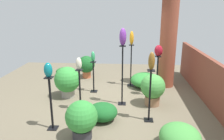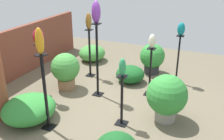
{
  "view_description": "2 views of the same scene",
  "coord_description": "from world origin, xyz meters",
  "views": [
    {
      "loc": [
        5.49,
        0.53,
        2.46
      ],
      "look_at": [
        -0.14,
        0.14,
        0.83
      ],
      "focal_mm": 35.0,
      "sensor_mm": 36.0,
      "label": 1
    },
    {
      "loc": [
        -4.28,
        -1.85,
        2.67
      ],
      "look_at": [
        0.01,
        0.01,
        0.71
      ],
      "focal_mm": 42.0,
      "sensor_mm": 36.0,
      "label": 2
    }
  ],
  "objects": [
    {
      "name": "art_vase_jade",
      "position": [
        -0.62,
        -0.44,
        1.08
      ],
      "size": [
        0.13,
        0.12,
        0.31
      ],
      "primitive_type": "ellipsoid",
      "color": "#2D9356",
      "rests_on": "pedestal_jade"
    },
    {
      "name": "art_vase_amber",
      "position": [
        -1.22,
        0.67,
        1.55
      ],
      "size": [
        0.14,
        0.13,
        0.42
      ],
      "primitive_type": "ellipsoid",
      "color": "orange",
      "rests_on": "pedestal_amber"
    },
    {
      "name": "pedestal_bronze",
      "position": [
        1.03,
        1.05,
        0.54
      ],
      "size": [
        0.2,
        0.2,
        1.18
      ],
      "color": "black",
      "rests_on": "ground"
    },
    {
      "name": "art_vase_violet",
      "position": [
        0.2,
        0.43,
        1.77
      ],
      "size": [
        0.19,
        0.17,
        0.43
      ],
      "primitive_type": "ellipsoid",
      "color": "#6B2D8C",
      "rests_on": "pedestal_violet"
    },
    {
      "name": "pedestal_ruby",
      "position": [
        -0.38,
        1.38,
        0.54
      ],
      "size": [
        0.2,
        0.2,
        1.18
      ],
      "color": "black",
      "rests_on": "ground"
    },
    {
      "name": "foliage_bed_west",
      "position": [
        2.01,
        1.51,
        0.22
      ],
      "size": [
        0.78,
        0.74,
        0.45
      ],
      "primitive_type": "ellipsoid",
      "color": "#479942",
      "rests_on": "ground"
    },
    {
      "name": "pedestal_teal",
      "position": [
        1.51,
        -0.99,
        0.52
      ],
      "size": [
        0.2,
        0.2,
        1.14
      ],
      "color": "black",
      "rests_on": "ground"
    },
    {
      "name": "art_vase_bronze",
      "position": [
        1.03,
        1.05,
        1.38
      ],
      "size": [
        0.14,
        0.14,
        0.39
      ],
      "primitive_type": "ellipsoid",
      "color": "brown",
      "rests_on": "pedestal_bronze"
    },
    {
      "name": "foliage_bed_center",
      "position": [
        1.08,
        0.01,
        0.2
      ],
      "size": [
        0.65,
        0.67,
        0.39
      ],
      "primitive_type": "ellipsoid",
      "color": "#195923",
      "rests_on": "ground"
    },
    {
      "name": "pedestal_amber",
      "position": [
        -1.22,
        0.67,
        0.62
      ],
      "size": [
        0.2,
        0.2,
        1.34
      ],
      "color": "black",
      "rests_on": "ground"
    },
    {
      "name": "pedestal_ivory",
      "position": [
        0.64,
        -0.58,
        0.48
      ],
      "size": [
        0.2,
        0.2,
        1.05
      ],
      "color": "black",
      "rests_on": "ground"
    },
    {
      "name": "potted_plant_mid_right",
      "position": [
        -0.19,
        -1.12,
        0.48
      ],
      "size": [
        0.72,
        0.72,
        0.87
      ],
      "color": "gray",
      "rests_on": "ground"
    },
    {
      "name": "art_vase_teal",
      "position": [
        1.51,
        -0.99,
        1.28
      ],
      "size": [
        0.16,
        0.17,
        0.3
      ],
      "primitive_type": "ellipsoid",
      "color": "#0F727A",
      "rests_on": "pedestal_teal"
    },
    {
      "name": "ground_plane",
      "position": [
        0.0,
        0.0,
        0.0
      ],
      "size": [
        8.0,
        8.0,
        0.0
      ],
      "primitive_type": "plane",
      "color": "#6B604C"
    },
    {
      "name": "art_vase_ivory",
      "position": [
        0.64,
        -0.58,
        1.19
      ],
      "size": [
        0.14,
        0.14,
        0.29
      ],
      "primitive_type": "ellipsoid",
      "color": "beige",
      "rests_on": "pedestal_ivory"
    },
    {
      "name": "art_vase_ruby",
      "position": [
        -0.38,
        1.38,
        1.33
      ],
      "size": [
        0.2,
        0.22,
        0.3
      ],
      "primitive_type": "ellipsoid",
      "color": "maroon",
      "rests_on": "pedestal_ruby"
    },
    {
      "name": "brick_wall_back",
      "position": [
        0.0,
        2.67,
        0.6
      ],
      "size": [
        5.6,
        0.12,
        1.2
      ],
      "primitive_type": "cube",
      "color": "brown",
      "rests_on": "ground"
    },
    {
      "name": "foliage_bed_east",
      "position": [
        -1.15,
        1.13,
        0.22
      ],
      "size": [
        0.99,
        0.93,
        0.44
      ],
      "primitive_type": "ellipsoid",
      "color": "#338C38",
      "rests_on": "ground"
    },
    {
      "name": "potted_plant_walkway_edge",
      "position": [
        0.19,
        1.21,
        0.46
      ],
      "size": [
        0.63,
        0.63,
        0.82
      ],
      "color": "#936B4C",
      "rests_on": "ground"
    },
    {
      "name": "pedestal_jade",
      "position": [
        -0.62,
        -0.44,
        0.42
      ],
      "size": [
        0.2,
        0.2,
        0.93
      ],
      "color": "black",
      "rests_on": "ground"
    },
    {
      "name": "pedestal_violet",
      "position": [
        0.2,
        0.43,
        0.72
      ],
      "size": [
        0.2,
        0.2,
        1.55
      ],
      "color": "black",
      "rests_on": "ground"
    },
    {
      "name": "potted_plant_front_left",
      "position": [
        1.81,
        -0.31,
        0.42
      ],
      "size": [
        0.62,
        0.62,
        0.77
      ],
      "color": "#2D2D33",
      "rests_on": "ground"
    }
  ]
}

